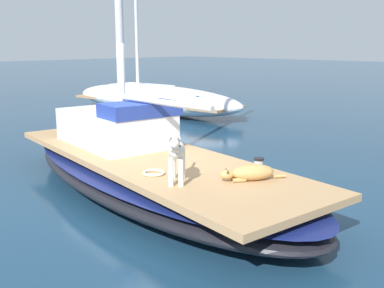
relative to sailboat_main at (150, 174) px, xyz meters
name	(u,v)px	position (x,y,z in m)	size (l,w,h in m)	color
ground_plane	(151,193)	(0.00, 0.00, -0.34)	(120.00, 120.00, 0.00)	navy
sailboat_main	(150,174)	(0.00, 0.00, 0.00)	(3.43, 7.50, 0.66)	black
cabin_house	(118,126)	(0.16, 1.11, 0.67)	(1.67, 2.39, 0.84)	silver
dog_tan	(250,173)	(0.06, -2.07, 0.43)	(0.84, 0.59, 0.22)	tan
dog_white	(177,153)	(-0.75, -1.46, 0.75)	(0.75, 0.70, 0.70)	silver
deck_winch	(259,165)	(0.47, -1.90, 0.42)	(0.16, 0.16, 0.21)	#B7B7BC
coiled_rope	(154,173)	(-0.69, -0.91, 0.35)	(0.32, 0.32, 0.04)	beige
moored_boat_starboard_side	(153,98)	(5.93, 6.89, 0.22)	(2.87, 7.86, 7.56)	white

